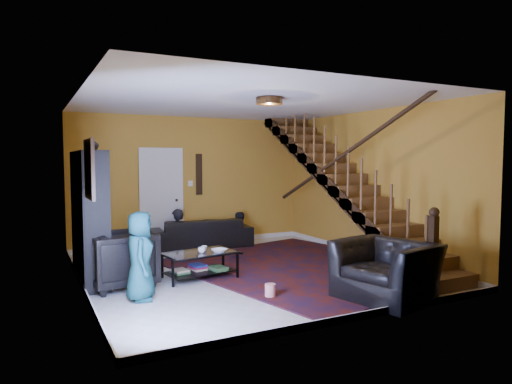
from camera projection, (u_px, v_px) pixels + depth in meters
floor at (246, 271)px, 7.67m from camera, size 5.50×5.50×0.00m
room at (148, 260)px, 8.26m from camera, size 5.50×5.50×5.50m
staircase at (348, 185)px, 8.53m from camera, size 0.95×5.02×3.18m
bookshelf at (90, 218)px, 7.06m from camera, size 0.35×1.80×2.00m
door at (161, 199)px, 9.71m from camera, size 0.82×0.05×2.05m
framed_picture at (89, 169)px, 5.59m from camera, size 0.04×0.74×0.74m
wall_hanging at (199, 174)px, 10.06m from camera, size 0.14×0.03×0.90m
ceiling_fixture at (269, 101)px, 6.77m from camera, size 0.40×0.40×0.10m
rug at (303, 266)px, 7.95m from camera, size 4.59×4.98×0.02m
sofa at (201, 233)px, 9.71m from camera, size 2.20×1.05×0.62m
armchair_left at (122, 259)px, 6.66m from camera, size 0.99×0.97×0.83m
armchair_right at (386, 271)px, 6.09m from camera, size 1.30×1.41×0.77m
person_adult_a at (177, 240)px, 9.54m from camera, size 0.50×0.36×1.30m
person_adult_b at (239, 238)px, 10.18m from camera, size 0.61×0.51×1.16m
person_child at (140, 256)px, 6.03m from camera, size 0.49×0.65×1.19m
coffee_table at (200, 263)px, 7.16m from camera, size 1.19×0.82×0.42m
cup_a at (202, 250)px, 7.09m from camera, size 0.12×0.12×0.09m
cup_b at (204, 249)px, 7.21m from camera, size 0.11×0.11×0.09m
bowl at (219, 251)px, 7.13m from camera, size 0.30×0.30×0.06m
vase at (92, 144)px, 6.54m from camera, size 0.18×0.18×0.19m
popcorn_bucket at (270, 290)px, 6.17m from camera, size 0.15×0.15×0.17m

